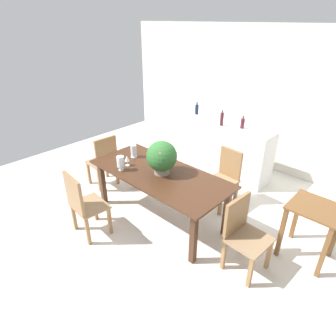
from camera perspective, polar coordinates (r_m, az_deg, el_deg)
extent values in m
plane|color=silver|center=(4.41, -0.95, -9.36)|extent=(7.04, 7.04, 0.00)
cube|color=silver|center=(5.82, 17.59, 13.07)|extent=(6.40, 0.10, 2.60)
cube|color=#422616|center=(3.95, -1.77, -1.10)|extent=(2.05, 0.93, 0.03)
cube|color=#422616|center=(4.58, -12.98, -3.01)|extent=(0.07, 0.07, 0.74)
cube|color=#422616|center=(3.46, 5.13, -13.85)|extent=(0.07, 0.07, 0.74)
cube|color=#422616|center=(4.94, -6.33, -0.01)|extent=(0.07, 0.07, 0.74)
cube|color=#422616|center=(3.92, 11.65, -8.63)|extent=(0.07, 0.07, 0.74)
cube|color=olive|center=(3.42, 16.19, -19.47)|extent=(0.05, 0.05, 0.43)
cube|color=olive|center=(3.68, 19.59, -15.99)|extent=(0.05, 0.05, 0.43)
cube|color=olive|center=(3.54, 11.11, -16.68)|extent=(0.05, 0.05, 0.43)
cube|color=olive|center=(3.80, 14.78, -13.58)|extent=(0.05, 0.05, 0.43)
cube|color=#987855|center=(3.45, 15.92, -13.68)|extent=(0.46, 0.49, 0.03)
cube|color=olive|center=(3.38, 13.63, -9.12)|extent=(0.07, 0.43, 0.46)
cube|color=olive|center=(4.03, -11.63, -10.33)|extent=(0.05, 0.05, 0.43)
cube|color=olive|center=(4.33, -14.42, -7.70)|extent=(0.05, 0.05, 0.43)
cube|color=olive|center=(3.93, -15.80, -12.12)|extent=(0.05, 0.05, 0.43)
cube|color=olive|center=(4.23, -18.34, -9.28)|extent=(0.05, 0.05, 0.43)
cube|color=#987855|center=(3.99, -15.47, -7.24)|extent=(0.51, 0.44, 0.03)
cube|color=olive|center=(3.80, -18.37, -4.96)|extent=(0.44, 0.08, 0.50)
cube|color=olive|center=(4.54, 7.07, -5.11)|extent=(0.05, 0.05, 0.43)
cube|color=olive|center=(4.36, 10.46, -6.91)|extent=(0.05, 0.05, 0.43)
cube|color=olive|center=(4.79, 10.11, -3.42)|extent=(0.05, 0.05, 0.43)
cube|color=olive|center=(4.62, 13.42, -5.04)|extent=(0.05, 0.05, 0.43)
cube|color=#987855|center=(4.46, 10.52, -2.65)|extent=(0.46, 0.49, 0.03)
cube|color=olive|center=(4.49, 12.44, 0.97)|extent=(0.39, 0.07, 0.47)
cube|color=olive|center=(5.42, -12.29, 0.29)|extent=(0.05, 0.05, 0.43)
cube|color=olive|center=(5.27, -15.60, -0.96)|extent=(0.05, 0.05, 0.43)
cube|color=olive|center=(5.15, -10.18, -1.05)|extent=(0.05, 0.05, 0.43)
cube|color=olive|center=(4.99, -13.62, -2.42)|extent=(0.05, 0.05, 0.43)
cube|color=#987855|center=(5.10, -13.19, 1.21)|extent=(0.46, 0.46, 0.03)
cube|color=olive|center=(4.84, -12.32, 3.19)|extent=(0.06, 0.40, 0.49)
cylinder|color=gray|center=(3.91, -1.24, -0.37)|extent=(0.21, 0.21, 0.10)
sphere|color=#2D662D|center=(3.81, -1.27, 2.39)|extent=(0.42, 0.42, 0.42)
sphere|color=#C64C56|center=(3.71, -2.34, 2.32)|extent=(0.04, 0.04, 0.04)
sphere|color=#C64C56|center=(3.87, -3.13, 4.21)|extent=(0.04, 0.04, 0.04)
sphere|color=#C64C56|center=(3.75, -3.56, 2.52)|extent=(0.04, 0.04, 0.04)
sphere|color=#C64C56|center=(3.95, -1.27, 2.33)|extent=(0.05, 0.05, 0.05)
sphere|color=#C64C56|center=(3.63, -1.58, 2.95)|extent=(0.05, 0.05, 0.05)
cylinder|color=silver|center=(4.06, -9.38, -0.36)|extent=(0.07, 0.07, 0.01)
cylinder|color=silver|center=(4.04, -9.41, 0.01)|extent=(0.02, 0.02, 0.05)
cylinder|color=silver|center=(4.00, -9.52, 1.29)|extent=(0.10, 0.10, 0.16)
cylinder|color=silver|center=(4.42, -6.85, 2.28)|extent=(0.10, 0.10, 0.01)
cylinder|color=silver|center=(4.41, -6.87, 2.54)|extent=(0.02, 0.02, 0.03)
cylinder|color=silver|center=(4.37, -6.94, 3.65)|extent=(0.09, 0.09, 0.16)
cylinder|color=silver|center=(4.18, -8.13, 0.55)|extent=(0.06, 0.06, 0.00)
cylinder|color=silver|center=(4.16, -8.17, 1.01)|extent=(0.01, 0.01, 0.07)
cone|color=silver|center=(4.13, -8.24, 1.92)|extent=(0.07, 0.07, 0.08)
cube|color=silver|center=(5.51, 10.78, 4.06)|extent=(1.88, 0.50, 0.97)
cylinder|color=#0F1E38|center=(5.75, 5.80, 11.58)|extent=(0.07, 0.07, 0.18)
cylinder|color=#0F1E38|center=(5.71, 5.86, 12.74)|extent=(0.03, 0.03, 0.06)
cylinder|color=#511E28|center=(5.17, 10.73, 9.60)|extent=(0.06, 0.06, 0.23)
cylinder|color=#511E28|center=(5.12, 10.87, 11.07)|extent=(0.02, 0.02, 0.05)
cylinder|color=#511E28|center=(5.11, 14.72, 8.63)|extent=(0.07, 0.07, 0.17)
cylinder|color=#511E28|center=(5.08, 14.87, 9.80)|extent=(0.02, 0.02, 0.05)
cube|color=brown|center=(3.73, 27.63, -7.08)|extent=(0.57, 0.53, 0.02)
cube|color=brown|center=(3.80, 21.80, -11.93)|extent=(0.05, 0.05, 0.72)
cube|color=brown|center=(3.72, 28.82, -14.67)|extent=(0.05, 0.05, 0.72)
cube|color=brown|center=(4.16, 24.33, -8.74)|extent=(0.05, 0.05, 0.72)
cube|color=brown|center=(4.09, 30.71, -11.13)|extent=(0.05, 0.05, 0.72)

